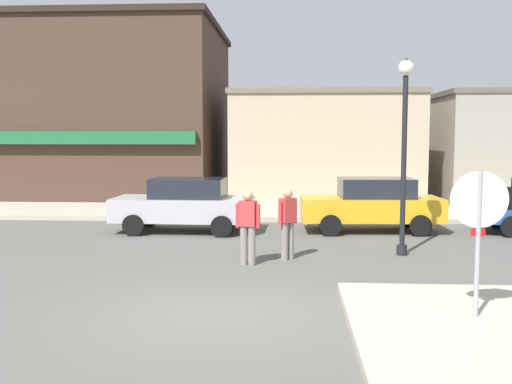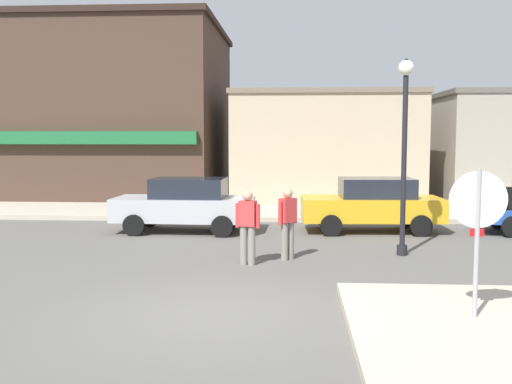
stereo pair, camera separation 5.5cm
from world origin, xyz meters
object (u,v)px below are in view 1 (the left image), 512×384
parked_car_second (372,204)px  pedestrian_crossing_far (288,221)px  stop_sign (478,224)px  lamp_post (405,128)px  parked_car_nearest (185,204)px  pedestrian_crossing_near (248,225)px

parked_car_second → pedestrian_crossing_far: size_ratio=2.53×
stop_sign → pedestrian_crossing_far: bearing=121.1°
pedestrian_crossing_far → parked_car_second: bearing=59.7°
lamp_post → parked_car_nearest: (-5.67, 3.07, -2.15)m
lamp_post → pedestrian_crossing_far: size_ratio=2.82×
stop_sign → pedestrian_crossing_far: 5.41m
pedestrian_crossing_far → parked_car_nearest: bearing=128.8°
stop_sign → parked_car_second: 8.77m
stop_sign → parked_car_nearest: (-5.78, 8.34, -0.71)m
lamp_post → pedestrian_crossing_far: lamp_post is taller
parked_car_second → pedestrian_crossing_far: 4.78m
parked_car_second → pedestrian_crossing_near: size_ratio=2.53×
parked_car_nearest → stop_sign: bearing=-55.3°
stop_sign → lamp_post: bearing=91.2°
lamp_post → parked_car_second: 4.08m
parked_car_nearest → pedestrian_crossing_far: 4.80m
pedestrian_crossing_near → pedestrian_crossing_far: (0.85, 0.61, 0.00)m
parked_car_second → pedestrian_crossing_near: pedestrian_crossing_near is taller
parked_car_nearest → pedestrian_crossing_far: (3.01, -3.74, 0.06)m
parked_car_second → parked_car_nearest: bearing=-175.9°
stop_sign → parked_car_second: stop_sign is taller
stop_sign → parked_car_nearest: 10.17m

